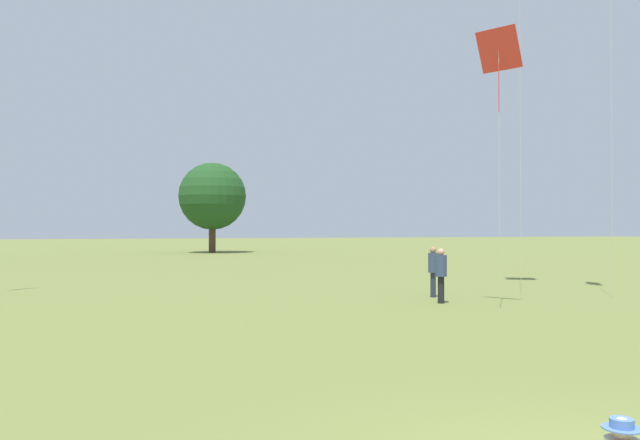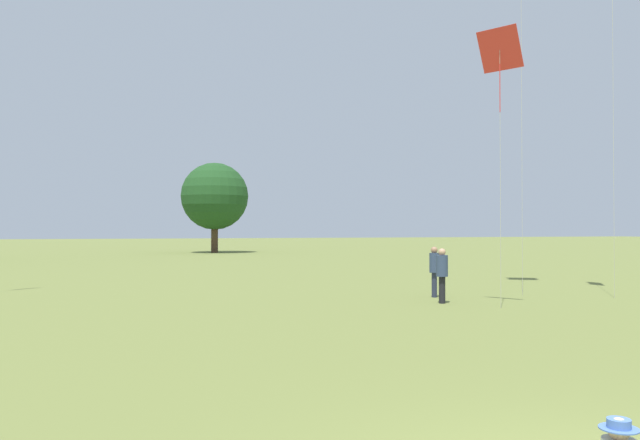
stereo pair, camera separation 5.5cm
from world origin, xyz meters
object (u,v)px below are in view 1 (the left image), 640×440
(kite_0, at_px, (499,54))
(distant_tree_1, at_px, (212,196))
(person_standing_1, at_px, (441,271))
(person_standing_0, at_px, (433,267))

(kite_0, relative_size, distant_tree_1, 0.92)
(kite_0, xyz_separation_m, distant_tree_1, (-0.63, 43.96, -1.81))
(kite_0, bearing_deg, person_standing_1, 47.38)
(person_standing_1, height_order, kite_0, kite_0)
(person_standing_0, xyz_separation_m, kite_0, (0.34, -3.10, 6.13))
(kite_0, distance_m, distant_tree_1, 44.01)
(person_standing_1, relative_size, kite_0, 0.21)
(person_standing_1, bearing_deg, person_standing_0, 157.35)
(person_standing_1, distance_m, kite_0, 6.41)
(distant_tree_1, bearing_deg, person_standing_0, -89.60)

